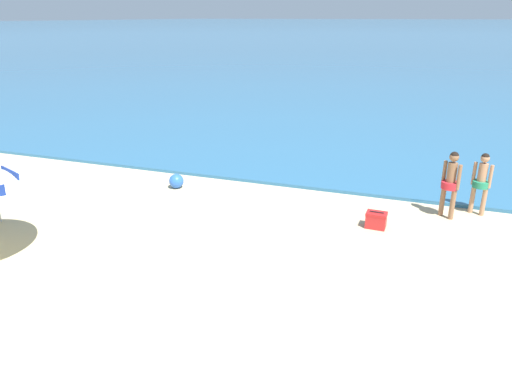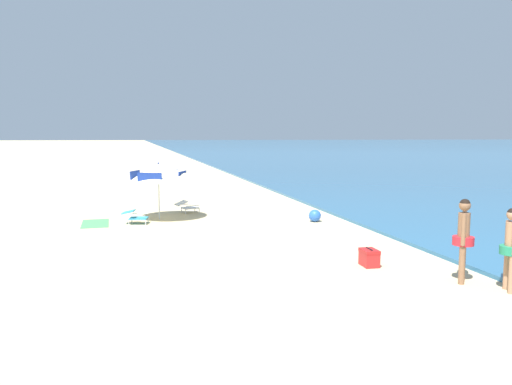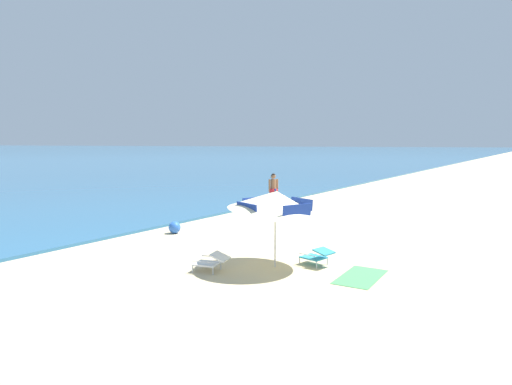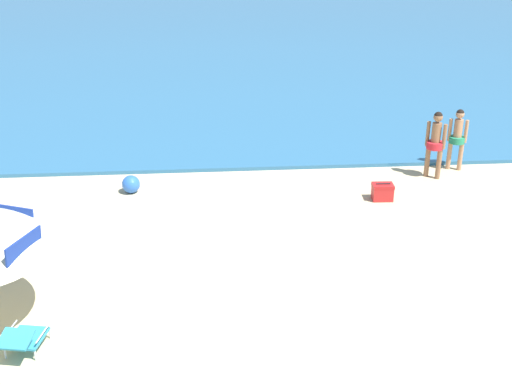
{
  "view_description": "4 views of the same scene",
  "coord_description": "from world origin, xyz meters",
  "px_view_note": "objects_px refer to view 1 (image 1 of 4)",
  "views": [
    {
      "loc": [
        4.3,
        -2.99,
        4.9
      ],
      "look_at": [
        0.51,
        7.58,
        0.7
      ],
      "focal_mm": 33.23,
      "sensor_mm": 36.0,
      "label": 1
    },
    {
      "loc": [
        13.84,
        2.75,
        3.03
      ],
      "look_at": [
        -0.47,
        6.25,
        1.35
      ],
      "focal_mm": 34.65,
      "sensor_mm": 36.0,
      "label": 2
    },
    {
      "loc": [
        -14.34,
        -2.37,
        3.26
      ],
      "look_at": [
        0.41,
        7.28,
        1.33
      ],
      "focal_mm": 31.38,
      "sensor_mm": 36.0,
      "label": 3
    },
    {
      "loc": [
        -0.64,
        -6.07,
        6.51
      ],
      "look_at": [
        0.35,
        6.54,
        0.94
      ],
      "focal_mm": 46.29,
      "sensor_mm": 36.0,
      "label": 4
    }
  ],
  "objects_px": {
    "person_standing_near_shore": "(451,180)",
    "person_standing_beside": "(481,179)",
    "beach_ball": "(176,181)",
    "cooler_box": "(376,220)"
  },
  "relations": [
    {
      "from": "person_standing_beside",
      "to": "person_standing_near_shore",
      "type": "bearing_deg",
      "value": -146.67
    },
    {
      "from": "person_standing_beside",
      "to": "beach_ball",
      "type": "distance_m",
      "value": 8.48
    },
    {
      "from": "person_standing_beside",
      "to": "cooler_box",
      "type": "bearing_deg",
      "value": -143.27
    },
    {
      "from": "beach_ball",
      "to": "person_standing_beside",
      "type": "bearing_deg",
      "value": 6.02
    },
    {
      "from": "person_standing_near_shore",
      "to": "person_standing_beside",
      "type": "xyz_separation_m",
      "value": [
        0.76,
        0.5,
        -0.06
      ]
    },
    {
      "from": "cooler_box",
      "to": "beach_ball",
      "type": "relative_size",
      "value": 1.16
    },
    {
      "from": "person_standing_near_shore",
      "to": "person_standing_beside",
      "type": "height_order",
      "value": "person_standing_near_shore"
    },
    {
      "from": "person_standing_beside",
      "to": "beach_ball",
      "type": "xyz_separation_m",
      "value": [
        -8.41,
        -0.89,
        -0.74
      ]
    },
    {
      "from": "cooler_box",
      "to": "beach_ball",
      "type": "bearing_deg",
      "value": 171.51
    },
    {
      "from": "person_standing_near_shore",
      "to": "cooler_box",
      "type": "height_order",
      "value": "person_standing_near_shore"
    }
  ]
}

